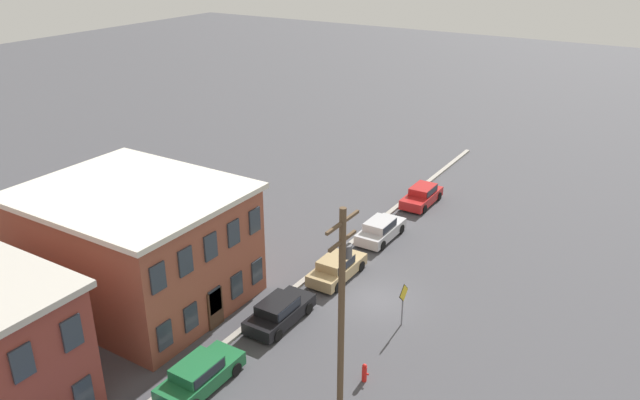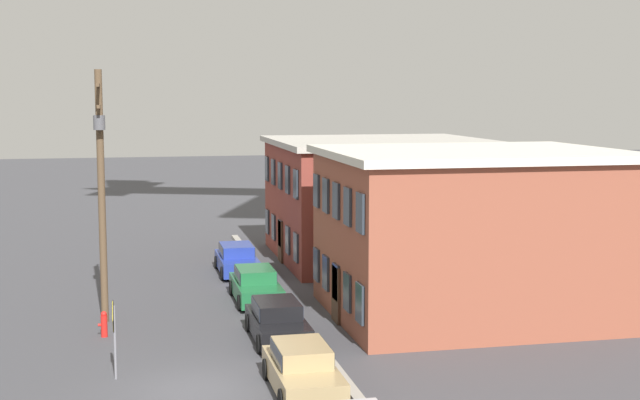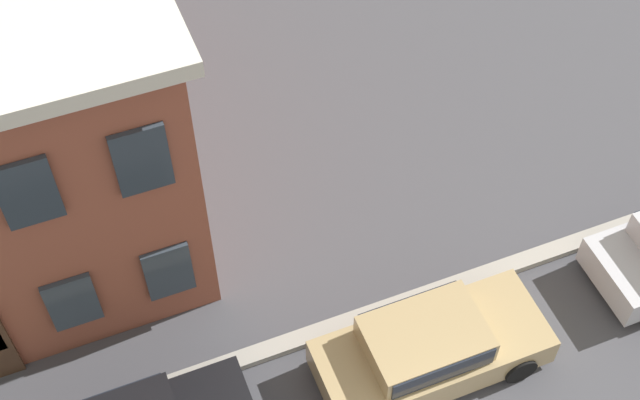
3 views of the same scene
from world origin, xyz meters
name	(u,v)px [view 2 (image 2 of 3)]	position (x,y,z in m)	size (l,w,h in m)	color
ground_plane	(196,389)	(0.00, 0.00, 0.00)	(200.00, 200.00, 0.00)	#424247
kerb_strip	(341,376)	(0.00, 4.50, 0.08)	(56.00, 0.36, 0.16)	#9E998E
apartment_corner	(380,199)	(-19.60, 11.42, 3.22)	(11.57, 11.35, 6.41)	brown
apartment_midblock	(471,233)	(-6.82, 11.48, 3.34)	(9.57, 11.48, 6.66)	brown
car_blue	(237,258)	(-17.05, 3.33, 0.75)	(4.40, 1.92, 1.43)	#233899
car_green	(256,284)	(-10.93, 3.39, 0.75)	(4.40, 1.92, 1.43)	#1E6638
car_black	(277,320)	(-4.77, 3.29, 0.75)	(4.40, 1.92, 1.43)	black
car_tan	(302,367)	(0.92, 3.09, 0.75)	(4.40, 1.92, 1.43)	tan
caution_sign	(114,326)	(-1.48, -2.39, 1.69)	(1.06, 0.08, 2.52)	slate
utility_pole	(101,182)	(-8.80, -2.85, 5.47)	(2.40, 0.44, 9.76)	brown
fire_hydrant	(104,324)	(-6.55, -2.83, 0.48)	(0.24, 0.34, 0.96)	red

